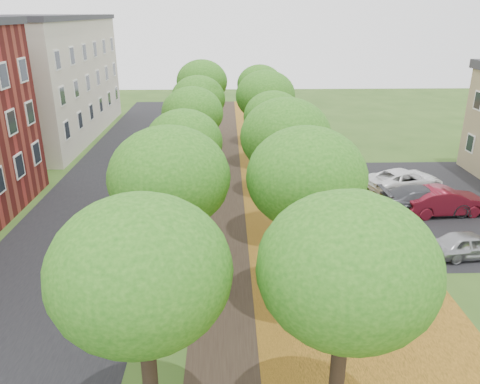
{
  "coord_description": "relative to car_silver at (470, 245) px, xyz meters",
  "views": [
    {
      "loc": [
        -0.18,
        -9.44,
        10.67
      ],
      "look_at": [
        0.43,
        11.66,
        2.5
      ],
      "focal_mm": 35.0,
      "sensor_mm": 36.0,
      "label": 1
    }
  ],
  "objects": [
    {
      "name": "car_grey",
      "position": [
        0.0,
        5.11,
        0.15
      ],
      "size": [
        5.32,
        2.32,
        1.52
      ],
      "primitive_type": "imported",
      "rotation": [
        0.0,
        0.0,
        1.61
      ],
      "color": "#393A3E",
      "rests_on": "ground"
    },
    {
      "name": "footpath",
      "position": [
        -11.0,
        5.51,
        -0.61
      ],
      "size": [
        3.2,
        70.0,
        0.01
      ],
      "primitive_type": "cube",
      "color": "black",
      "rests_on": "ground"
    },
    {
      "name": "tree_row_west",
      "position": [
        -13.2,
        5.51,
        4.26
      ],
      "size": [
        3.93,
        33.93,
        6.59
      ],
      "color": "black",
      "rests_on": "ground"
    },
    {
      "name": "car_white",
      "position": [
        0.02,
        8.59,
        0.08
      ],
      "size": [
        5.5,
        3.75,
        1.4
      ],
      "primitive_type": "imported",
      "rotation": [
        0.0,
        0.0,
        1.88
      ],
      "color": "white",
      "rests_on": "ground"
    },
    {
      "name": "tree_row_east",
      "position": [
        -8.4,
        5.51,
        4.26
      ],
      "size": [
        3.93,
        33.93,
        6.59
      ],
      "color": "black",
      "rests_on": "ground"
    },
    {
      "name": "car_red",
      "position": [
        0.96,
        4.91,
        0.16
      ],
      "size": [
        4.81,
        2.04,
        1.54
      ],
      "primitive_type": "imported",
      "rotation": [
        0.0,
        0.0,
        1.66
      ],
      "color": "maroon",
      "rests_on": "ground"
    },
    {
      "name": "building_cream",
      "position": [
        -28.0,
        23.51,
        4.59
      ],
      "size": [
        10.3,
        20.3,
        10.4
      ],
      "color": "beige",
      "rests_on": "ground"
    },
    {
      "name": "street_asphalt",
      "position": [
        -18.5,
        5.51,
        -0.61
      ],
      "size": [
        8.0,
        70.0,
        0.01
      ],
      "primitive_type": "cube",
      "color": "black",
      "rests_on": "ground"
    },
    {
      "name": "car_silver",
      "position": [
        0.0,
        0.0,
        0.0
      ],
      "size": [
        3.73,
        1.81,
        1.23
      ],
      "primitive_type": "imported",
      "rotation": [
        0.0,
        0.0,
        1.67
      ],
      "color": "#A1A2A6",
      "rests_on": "ground"
    },
    {
      "name": "parking_lot",
      "position": [
        2.5,
        6.51,
        -0.61
      ],
      "size": [
        9.0,
        16.0,
        0.01
      ],
      "primitive_type": "cube",
      "color": "black",
      "rests_on": "ground"
    },
    {
      "name": "leaf_verge",
      "position": [
        -6.0,
        5.51,
        -0.61
      ],
      "size": [
        7.5,
        70.0,
        0.01
      ],
      "primitive_type": "cube",
      "color": "#AE6E20",
      "rests_on": "ground"
    }
  ]
}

